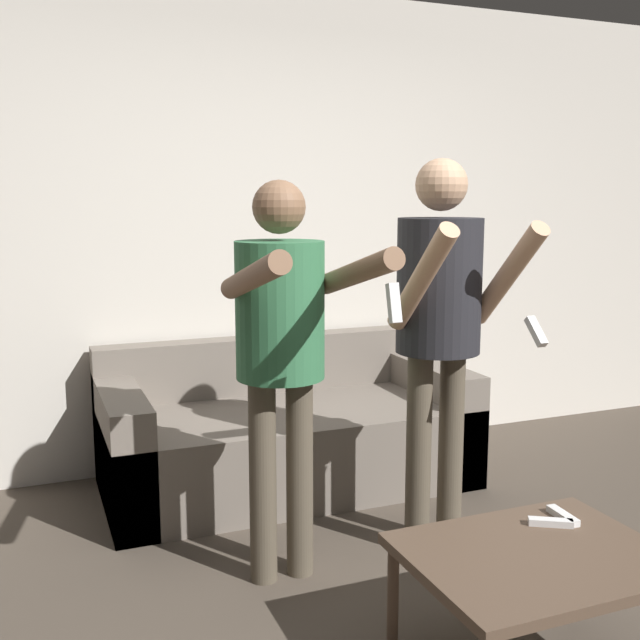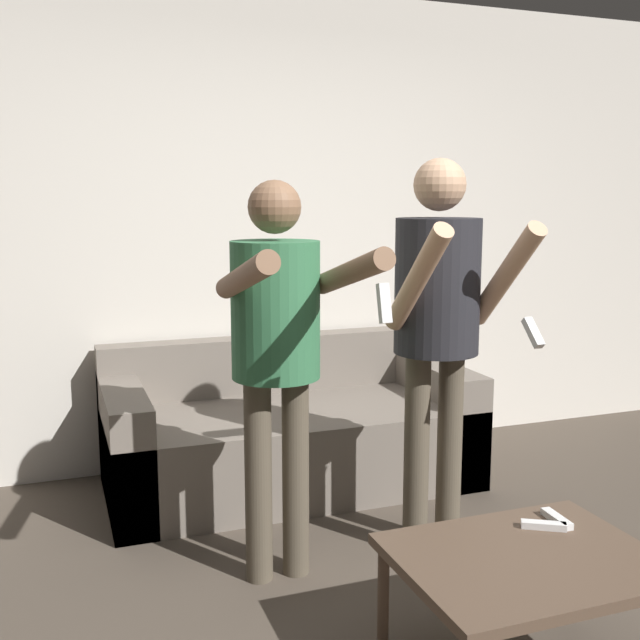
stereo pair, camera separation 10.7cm
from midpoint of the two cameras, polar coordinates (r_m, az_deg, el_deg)
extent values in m
cube|color=silver|center=(4.38, -4.05, 6.78)|extent=(6.40, 0.06, 2.70)
cube|color=slate|center=(4.09, -1.51, -9.56)|extent=(1.93, 0.91, 0.43)
cube|color=slate|center=(4.34, -3.12, -3.32)|extent=(1.93, 0.16, 0.32)
cube|color=slate|center=(3.89, -13.87, -9.47)|extent=(0.20, 0.91, 0.61)
cube|color=slate|center=(4.41, 9.31, -7.11)|extent=(0.20, 0.91, 0.61)
cylinder|color=brown|center=(3.07, -3.70, -12.13)|extent=(0.11, 0.11, 0.84)
cylinder|color=brown|center=(3.11, -0.88, -11.79)|extent=(0.11, 0.11, 0.84)
cylinder|color=#337047|center=(2.91, -2.36, 0.76)|extent=(0.35, 0.35, 0.54)
sphere|color=brown|center=(2.88, -2.42, 8.60)|extent=(0.21, 0.21, 0.21)
cylinder|color=brown|center=(2.56, -4.55, 3.32)|extent=(0.08, 0.60, 0.22)
cylinder|color=brown|center=(2.69, 3.46, 3.61)|extent=(0.08, 0.60, 0.22)
cube|color=white|center=(2.44, 6.16, 1.27)|extent=(0.04, 0.06, 0.13)
cylinder|color=brown|center=(3.31, 8.29, -10.10)|extent=(0.11, 0.11, 0.89)
cylinder|color=brown|center=(3.39, 10.73, -9.72)|extent=(0.11, 0.11, 0.89)
cylinder|color=#232328|center=(3.19, 9.87, 2.55)|extent=(0.36, 0.36, 0.57)
sphere|color=tan|center=(3.17, 10.08, 10.12)|extent=(0.22, 0.22, 0.22)
cylinder|color=tan|center=(2.91, 8.44, 3.07)|extent=(0.08, 0.45, 0.45)
cylinder|color=tan|center=(3.12, 14.90, 3.26)|extent=(0.08, 0.45, 0.45)
cube|color=white|center=(2.99, 16.91, -0.93)|extent=(0.04, 0.11, 0.11)
cube|color=brown|center=(2.59, 16.70, -17.17)|extent=(0.82, 0.64, 0.04)
cylinder|color=brown|center=(2.72, 6.03, -20.43)|extent=(0.04, 0.04, 0.38)
cylinder|color=brown|center=(3.08, 19.07, -17.14)|extent=(0.04, 0.04, 0.38)
cube|color=white|center=(2.77, 17.77, -14.69)|extent=(0.15, 0.11, 0.02)
cube|color=white|center=(2.84, 18.65, -14.17)|extent=(0.05, 0.15, 0.02)
camera|label=1|loc=(0.05, -89.12, 0.14)|focal=42.00mm
camera|label=2|loc=(0.05, 90.88, -0.14)|focal=42.00mm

